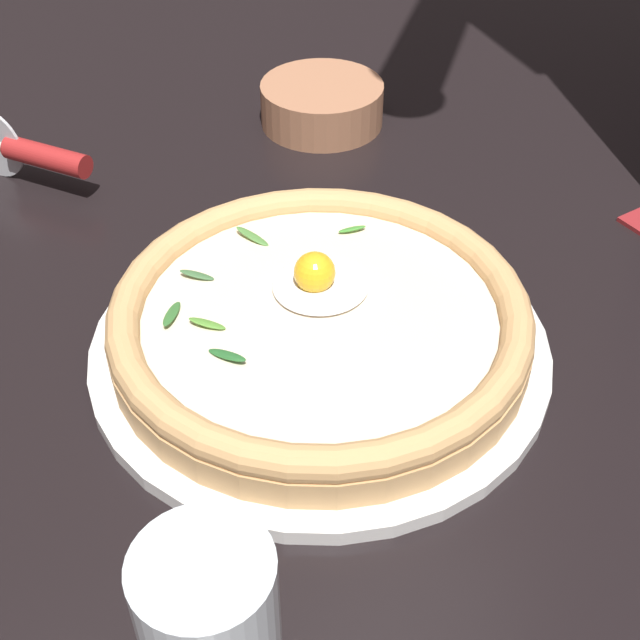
{
  "coord_description": "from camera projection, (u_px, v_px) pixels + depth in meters",
  "views": [
    {
      "loc": [
        0.17,
        0.39,
        0.43
      ],
      "look_at": [
        -0.03,
        -0.02,
        0.03
      ],
      "focal_mm": 48.03,
      "sensor_mm": 36.0,
      "label": 1
    }
  ],
  "objects": [
    {
      "name": "pizza_cutter",
      "position": [
        31.0,
        153.0,
        0.78
      ],
      "size": [
        0.1,
        0.12,
        0.07
      ],
      "color": "silver",
      "rests_on": "ground"
    },
    {
      "name": "ground_plane",
      "position": [
        295.0,
        398.0,
        0.62
      ],
      "size": [
        2.4,
        2.4,
        0.03
      ],
      "primitive_type": "cube",
      "color": "black",
      "rests_on": "ground"
    },
    {
      "name": "pizza",
      "position": [
        320.0,
        319.0,
        0.61
      ],
      "size": [
        0.3,
        0.3,
        0.06
      ],
      "color": "tan",
      "rests_on": "pizza_plate"
    },
    {
      "name": "pizza_plate",
      "position": [
        320.0,
        347.0,
        0.63
      ],
      "size": [
        0.33,
        0.33,
        0.01
      ],
      "primitive_type": "cylinder",
      "color": "white",
      "rests_on": "ground"
    },
    {
      "name": "side_bowl",
      "position": [
        322.0,
        104.0,
        0.88
      ],
      "size": [
        0.13,
        0.13,
        0.04
      ],
      "primitive_type": "cylinder",
      "color": "#B57754",
      "rests_on": "ground"
    }
  ]
}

